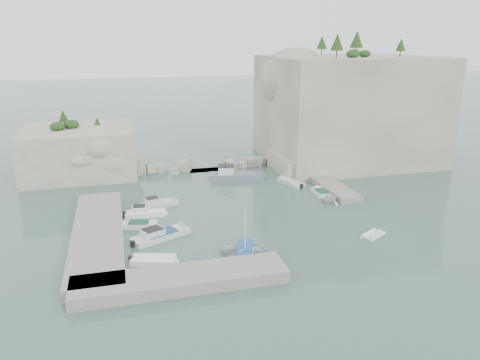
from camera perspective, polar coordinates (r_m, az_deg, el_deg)
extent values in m
plane|color=#45685E|center=(53.56, 1.65, -4.90)|extent=(400.00, 400.00, 0.00)
cube|color=beige|center=(80.62, 12.95, 8.43)|extent=(26.00, 22.00, 17.00)
cube|color=beige|center=(73.45, 7.43, 2.12)|extent=(8.00, 10.00, 2.50)
cube|color=beige|center=(74.67, -18.94, 3.36)|extent=(16.00, 14.00, 7.00)
cube|color=#9E9689|center=(50.58, -16.93, -6.37)|extent=(5.00, 24.00, 1.10)
cube|color=#9E9689|center=(40.36, -7.16, -11.95)|extent=(18.00, 4.00, 1.10)
cube|color=#9E9689|center=(66.86, 10.36, -0.28)|extent=(3.00, 16.00, 0.80)
cube|color=beige|center=(73.42, -3.96, 1.78)|extent=(28.00, 3.00, 1.40)
imported|color=white|center=(45.79, 0.63, -8.88)|extent=(5.44, 4.57, 0.96)
imported|color=silver|center=(60.19, 10.91, -2.68)|extent=(3.54, 3.19, 1.64)
imported|color=white|center=(69.65, 7.27, 0.22)|extent=(4.76, 2.65, 1.74)
cylinder|color=white|center=(44.72, 0.64, -5.90)|extent=(0.10, 0.10, 4.20)
cone|color=#1E4219|center=(73.07, 11.78, 16.15)|extent=(1.96, 1.96, 2.45)
cone|color=#1E4219|center=(84.73, 14.06, 16.31)|extent=(2.24, 2.24, 2.80)
cone|color=#1E4219|center=(80.77, 19.04, 15.34)|extent=(1.57, 1.57, 1.96)
cone|color=#1E4219|center=(85.20, 9.96, 16.20)|extent=(1.79, 1.79, 2.24)
cone|color=#1E4219|center=(75.86, -20.74, 7.34)|extent=(1.40, 1.40, 1.75)
cone|color=#1E4219|center=(70.62, -17.02, 6.78)|extent=(1.12, 1.12, 1.40)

